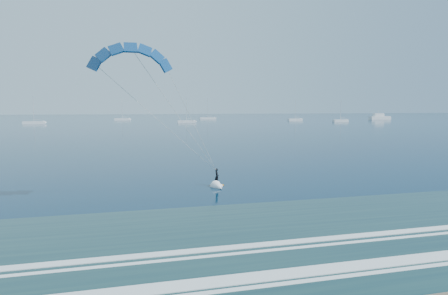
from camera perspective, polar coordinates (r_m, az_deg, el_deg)
name	(u,v)px	position (r m, az deg, el deg)	size (l,w,h in m)	color
kitesurfer_rig	(178,116)	(34.98, -6.63, 4.54)	(13.39, 8.12, 13.75)	orange
motor_yacht	(379,117)	(273.00, 21.31, 4.07)	(14.05, 3.75, 5.93)	white
sailboat_1	(34,122)	(206.22, -25.50, 3.25)	(9.68, 2.40, 13.16)	white
sailboat_2	(122,119)	(245.81, -14.32, 3.94)	(9.16, 2.40, 12.29)	white
sailboat_3	(186,121)	(201.10, -5.39, 3.73)	(9.15, 2.40, 12.63)	white
sailboat_4	(208,118)	(258.79, -2.34, 4.20)	(10.33, 2.40, 13.82)	white
sailboat_5	(295,120)	(234.82, 10.12, 3.96)	(8.41, 2.40, 11.53)	white
sailboat_6	(341,121)	(222.71, 16.31, 3.72)	(8.46, 2.40, 11.50)	white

